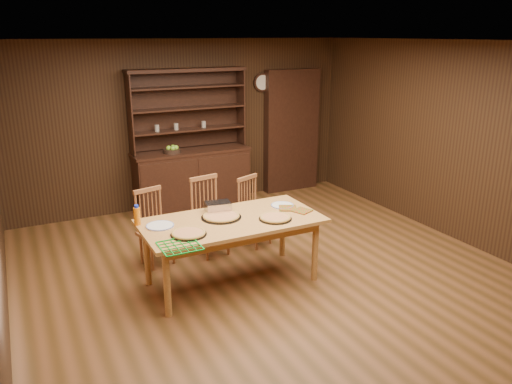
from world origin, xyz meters
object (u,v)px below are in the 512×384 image
china_hutch (192,171)px  juice_bottle (137,216)px  chair_right (252,209)px  chair_left (153,224)px  dining_table (231,226)px  chair_center (208,213)px

china_hutch → juice_bottle: china_hutch is taller
chair_right → juice_bottle: bearing=177.8°
chair_left → juice_bottle: bearing=-131.2°
dining_table → chair_center: size_ratio=1.96×
dining_table → chair_left: (-0.63, 0.91, -0.19)m
chair_right → juice_bottle: size_ratio=4.17×
chair_center → dining_table: bearing=-103.6°
juice_bottle → chair_right: bearing=19.7°
china_hutch → chair_left: size_ratio=2.36×
dining_table → china_hutch: bearing=79.7°
china_hutch → dining_table: bearing=-100.3°
dining_table → chair_right: size_ratio=2.13×
dining_table → chair_right: chair_right is taller
chair_left → chair_center: (0.70, -0.03, 0.04)m
china_hutch → chair_left: china_hutch is taller
dining_table → chair_left: size_ratio=2.10×
dining_table → juice_bottle: juice_bottle is taller
chair_center → chair_right: (0.62, 0.01, -0.04)m
juice_bottle → chair_left: bearing=62.4°
chair_right → juice_bottle: juice_bottle is taller
chair_left → juice_bottle: 0.78m
china_hutch → juice_bottle: 2.72m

